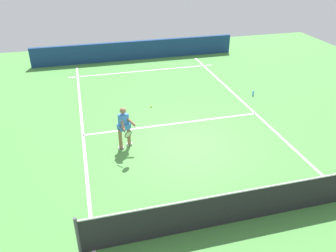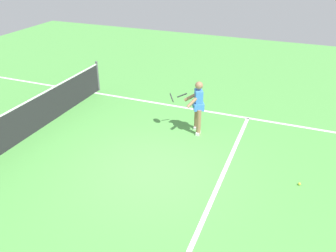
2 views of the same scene
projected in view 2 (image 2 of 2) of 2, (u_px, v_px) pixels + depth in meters
ground_plane at (153, 167)px, 8.72m from camera, size 27.54×27.54×0.00m
service_line_marking at (220, 182)px, 8.17m from camera, size 7.15×0.10×0.01m
sideline_right_marking at (197, 110)px, 11.66m from camera, size 0.10×19.19×0.01m
court_net at (23, 121)px, 9.76m from camera, size 7.83×0.08×1.11m
tennis_player at (197, 105)px, 9.95m from camera, size 0.68×1.13×1.55m
tennis_ball_near at (299, 184)px, 8.06m from camera, size 0.07×0.07×0.07m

